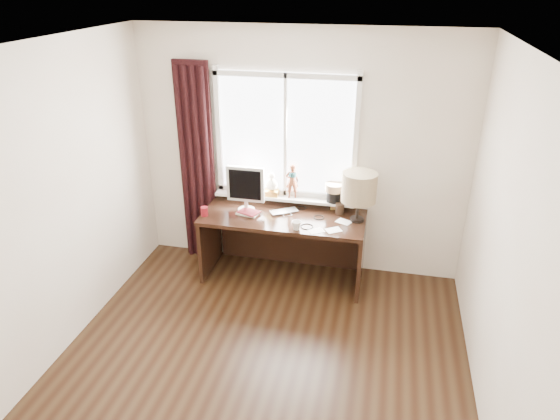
% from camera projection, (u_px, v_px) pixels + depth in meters
% --- Properties ---
extents(floor, '(3.50, 4.00, 0.00)m').
position_uv_depth(floor, '(253.00, 386.00, 4.05)').
color(floor, '#332112').
rests_on(floor, ground).
extents(ceiling, '(3.50, 4.00, 0.00)m').
position_uv_depth(ceiling, '(242.00, 55.00, 2.93)').
color(ceiling, white).
rests_on(ceiling, wall_back).
extents(wall_back, '(3.50, 0.00, 2.60)m').
position_uv_depth(wall_back, '(300.00, 155.00, 5.25)').
color(wall_back, beige).
rests_on(wall_back, ground).
extents(wall_left, '(0.00, 4.00, 2.60)m').
position_uv_depth(wall_left, '(29.00, 223.00, 3.83)').
color(wall_left, beige).
rests_on(wall_left, ground).
extents(wall_right, '(0.00, 4.00, 2.60)m').
position_uv_depth(wall_right, '(515.00, 277.00, 3.15)').
color(wall_right, beige).
rests_on(wall_right, ground).
extents(laptop, '(0.35, 0.32, 0.02)m').
position_uv_depth(laptop, '(284.00, 211.00, 5.25)').
color(laptop, silver).
rests_on(laptop, desk).
extents(mug, '(0.12, 0.12, 0.10)m').
position_uv_depth(mug, '(297.00, 225.00, 4.89)').
color(mug, white).
rests_on(mug, desk).
extents(red_cup, '(0.07, 0.07, 0.10)m').
position_uv_depth(red_cup, '(204.00, 211.00, 5.17)').
color(red_cup, maroon).
rests_on(red_cup, desk).
extents(window, '(1.52, 0.21, 1.40)m').
position_uv_depth(window, '(285.00, 155.00, 5.24)').
color(window, white).
rests_on(window, ground).
extents(curtain, '(0.38, 0.09, 2.25)m').
position_uv_depth(curtain, '(197.00, 166.00, 5.47)').
color(curtain, black).
rests_on(curtain, floor).
extents(desk, '(1.70, 0.70, 0.75)m').
position_uv_depth(desk, '(285.00, 232.00, 5.37)').
color(desk, black).
rests_on(desk, floor).
extents(monitor, '(0.40, 0.18, 0.49)m').
position_uv_depth(monitor, '(246.00, 186.00, 5.19)').
color(monitor, beige).
rests_on(monitor, desk).
extents(notebook_stack, '(0.26, 0.22, 0.03)m').
position_uv_depth(notebook_stack, '(249.00, 212.00, 5.22)').
color(notebook_stack, beige).
rests_on(notebook_stack, desk).
extents(brush_holder, '(0.09, 0.09, 0.25)m').
position_uv_depth(brush_holder, '(340.00, 208.00, 5.20)').
color(brush_holder, black).
rests_on(brush_holder, desk).
extents(icon_frame, '(0.10, 0.04, 0.13)m').
position_uv_depth(icon_frame, '(335.00, 204.00, 5.29)').
color(icon_frame, gold).
rests_on(icon_frame, desk).
extents(table_lamp, '(0.35, 0.35, 0.52)m').
position_uv_depth(table_lamp, '(359.00, 188.00, 4.93)').
color(table_lamp, black).
rests_on(table_lamp, desk).
extents(loose_papers, '(0.43, 0.42, 0.00)m').
position_uv_depth(loose_papers, '(331.00, 227.00, 4.94)').
color(loose_papers, white).
rests_on(loose_papers, desk).
extents(desk_cables, '(0.36, 0.57, 0.01)m').
position_uv_depth(desk_cables, '(309.00, 219.00, 5.11)').
color(desk_cables, black).
rests_on(desk_cables, desk).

